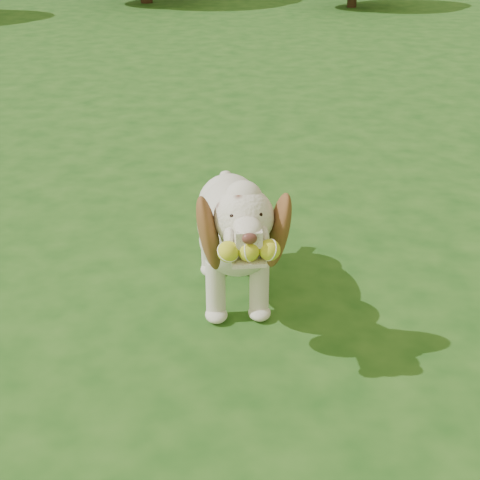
{
  "coord_description": "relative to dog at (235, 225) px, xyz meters",
  "views": [
    {
      "loc": [
        0.55,
        -2.84,
        1.68
      ],
      "look_at": [
        0.3,
        -0.33,
        0.42
      ],
      "focal_mm": 55.0,
      "sensor_mm": 36.0,
      "label": 1
    }
  ],
  "objects": [
    {
      "name": "dog",
      "position": [
        0.0,
        0.0,
        0.0
      ],
      "size": [
        0.5,
        1.09,
        0.71
      ],
      "rotation": [
        0.0,
        0.0,
        0.19
      ],
      "color": "silver",
      "rests_on": "ground"
    },
    {
      "name": "ground",
      "position": [
        -0.26,
        0.11,
        -0.38
      ],
      "size": [
        80.0,
        80.0,
        0.0
      ],
      "primitive_type": "plane",
      "color": "#194714",
      "rests_on": "ground"
    }
  ]
}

